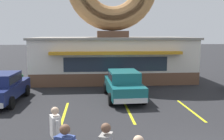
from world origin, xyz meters
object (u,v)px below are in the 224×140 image
car_navy (2,86)px  car_teal (123,83)px  pedestrian_clipboard_woman (56,133)px  trash_bin (19,82)px

car_navy → car_teal: same height
car_navy → pedestrian_clipboard_woman: (3.71, -7.05, 0.06)m
pedestrian_clipboard_woman → trash_bin: pedestrian_clipboard_woman is taller
pedestrian_clipboard_woman → trash_bin: (-3.71, 10.38, -0.43)m
pedestrian_clipboard_woman → car_teal: bearing=68.9°
car_navy → pedestrian_clipboard_woman: size_ratio=2.76×
pedestrian_clipboard_woman → trash_bin: bearing=109.7°
car_navy → pedestrian_clipboard_woman: bearing=-62.2°
car_teal → car_navy: bearing=-177.4°
car_navy → car_teal: size_ratio=1.00×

